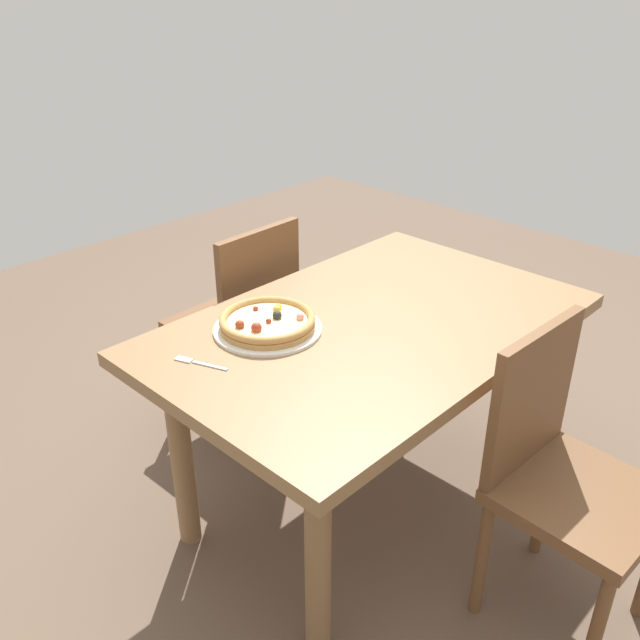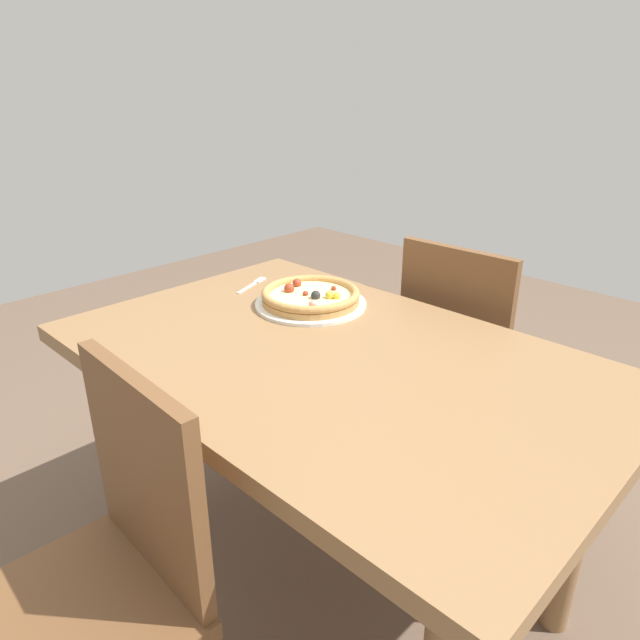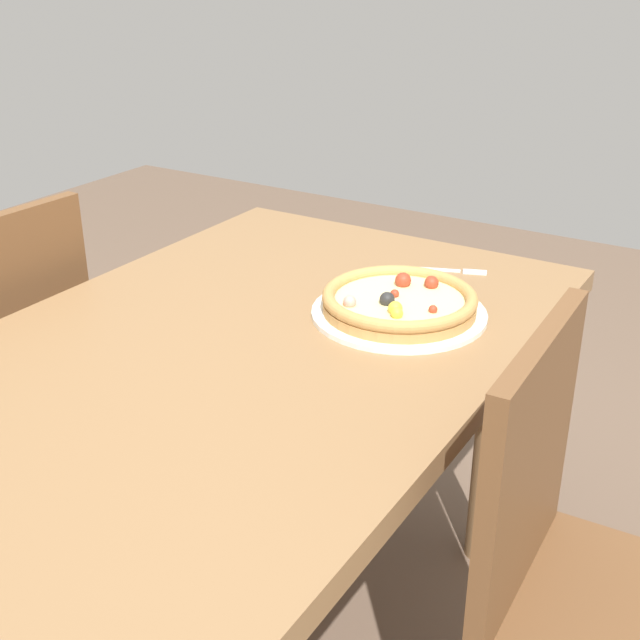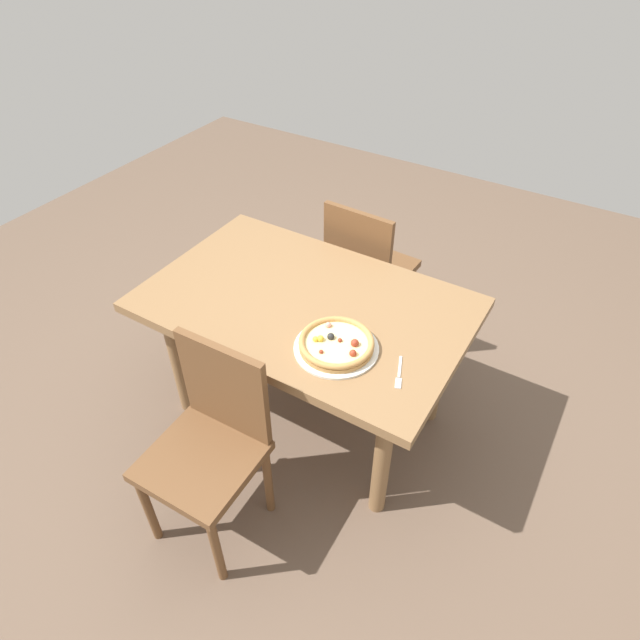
# 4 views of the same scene
# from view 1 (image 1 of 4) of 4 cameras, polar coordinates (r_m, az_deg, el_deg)

# --- Properties ---
(ground_plane) EXTENTS (6.00, 6.00, 0.00)m
(ground_plane) POSITION_cam_1_polar(r_m,az_deg,el_deg) (2.53, 3.72, -14.75)
(ground_plane) COLOR brown
(dining_table) EXTENTS (1.38, 0.88, 0.72)m
(dining_table) POSITION_cam_1_polar(r_m,az_deg,el_deg) (2.15, 4.23, -2.31)
(dining_table) COLOR olive
(dining_table) RESTS_ON ground
(chair_near) EXTENTS (0.42, 0.42, 0.88)m
(chair_near) POSITION_cam_1_polar(r_m,az_deg,el_deg) (1.99, 19.66, -11.99)
(chair_near) COLOR brown
(chair_near) RESTS_ON ground
(chair_far) EXTENTS (0.41, 0.41, 0.88)m
(chair_far) POSITION_cam_1_polar(r_m,az_deg,el_deg) (2.64, -6.67, 0.03)
(chair_far) COLOR brown
(chair_far) RESTS_ON ground
(plate) EXTENTS (0.33, 0.33, 0.01)m
(plate) POSITION_cam_1_polar(r_m,az_deg,el_deg) (2.06, -4.43, -0.75)
(plate) COLOR silver
(plate) RESTS_ON dining_table
(pizza) EXTENTS (0.29, 0.29, 0.05)m
(pizza) POSITION_cam_1_polar(r_m,az_deg,el_deg) (2.04, -4.45, -0.12)
(pizza) COLOR #B78447
(pizza) RESTS_ON plate
(fork) EXTENTS (0.07, 0.16, 0.00)m
(fork) POSITION_cam_1_polar(r_m,az_deg,el_deg) (1.92, -10.34, -3.55)
(fork) COLOR silver
(fork) RESTS_ON dining_table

